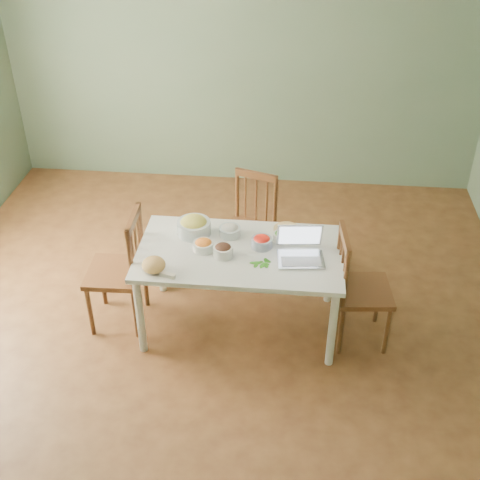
# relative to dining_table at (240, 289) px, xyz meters

# --- Properties ---
(floor) EXTENTS (5.00, 5.00, 0.00)m
(floor) POSITION_rel_dining_table_xyz_m (-0.21, -0.03, -0.36)
(floor) COLOR #462613
(floor) RESTS_ON ground
(wall_back) EXTENTS (5.00, 0.00, 2.70)m
(wall_back) POSITION_rel_dining_table_xyz_m (-0.21, 2.47, 0.99)
(wall_back) COLOR #5C7055
(wall_back) RESTS_ON ground
(dining_table) EXTENTS (1.54, 0.87, 0.72)m
(dining_table) POSITION_rel_dining_table_xyz_m (0.00, 0.00, 0.00)
(dining_table) COLOR white
(dining_table) RESTS_ON floor
(chair_far) EXTENTS (0.52, 0.51, 0.94)m
(chair_far) POSITION_rel_dining_table_xyz_m (-0.00, 0.68, 0.11)
(chair_far) COLOR #361F0F
(chair_far) RESTS_ON floor
(chair_left) EXTENTS (0.44, 0.46, 1.01)m
(chair_left) POSITION_rel_dining_table_xyz_m (-0.98, -0.04, 0.14)
(chair_left) COLOR #361F0F
(chair_left) RESTS_ON floor
(chair_right) EXTENTS (0.45, 0.47, 0.97)m
(chair_right) POSITION_rel_dining_table_xyz_m (0.94, -0.05, 0.12)
(chair_right) COLOR #361F0F
(chair_right) RESTS_ON floor
(bread_boule) EXTENTS (0.18, 0.18, 0.11)m
(bread_boule) POSITION_rel_dining_table_xyz_m (-0.59, -0.31, 0.42)
(bread_boule) COLOR tan
(bread_boule) RESTS_ON dining_table
(butter_stick) EXTENTS (0.12, 0.06, 0.03)m
(butter_stick) POSITION_rel_dining_table_xyz_m (-0.48, -0.37, 0.38)
(butter_stick) COLOR white
(butter_stick) RESTS_ON dining_table
(bowl_squash) EXTENTS (0.31, 0.31, 0.15)m
(bowl_squash) POSITION_rel_dining_table_xyz_m (-0.38, 0.20, 0.44)
(bowl_squash) COLOR gold
(bowl_squash) RESTS_ON dining_table
(bowl_carrot) EXTENTS (0.19, 0.19, 0.09)m
(bowl_carrot) POSITION_rel_dining_table_xyz_m (-0.27, -0.01, 0.41)
(bowl_carrot) COLOR orange
(bowl_carrot) RESTS_ON dining_table
(bowl_onion) EXTENTS (0.20, 0.20, 0.09)m
(bowl_onion) POSITION_rel_dining_table_xyz_m (-0.10, 0.21, 0.41)
(bowl_onion) COLOR silver
(bowl_onion) RESTS_ON dining_table
(bowl_mushroom) EXTENTS (0.16, 0.16, 0.10)m
(bowl_mushroom) POSITION_rel_dining_table_xyz_m (-0.12, -0.07, 0.41)
(bowl_mushroom) COLOR #3D1A12
(bowl_mushroom) RESTS_ON dining_table
(bowl_redpep) EXTENTS (0.17, 0.17, 0.09)m
(bowl_redpep) POSITION_rel_dining_table_xyz_m (0.16, 0.07, 0.41)
(bowl_redpep) COLOR red
(bowl_redpep) RESTS_ON dining_table
(bowl_broccoli) EXTENTS (0.15, 0.15, 0.08)m
(bowl_broccoli) POSITION_rel_dining_table_xyz_m (0.30, 0.18, 0.40)
(bowl_broccoli) COLOR #1C651C
(bowl_broccoli) RESTS_ON dining_table
(flatbread) EXTENTS (0.27, 0.27, 0.02)m
(flatbread) POSITION_rel_dining_table_xyz_m (0.34, 0.32, 0.37)
(flatbread) COLOR #DFB377
(flatbread) RESTS_ON dining_table
(basil_bunch) EXTENTS (0.17, 0.17, 0.02)m
(basil_bunch) POSITION_rel_dining_table_xyz_m (0.16, -0.14, 0.37)
(basil_bunch) COLOR #164F0B
(basil_bunch) RESTS_ON dining_table
(laptop) EXTENTS (0.37, 0.33, 0.23)m
(laptop) POSITION_rel_dining_table_xyz_m (0.45, -0.07, 0.48)
(laptop) COLOR silver
(laptop) RESTS_ON dining_table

